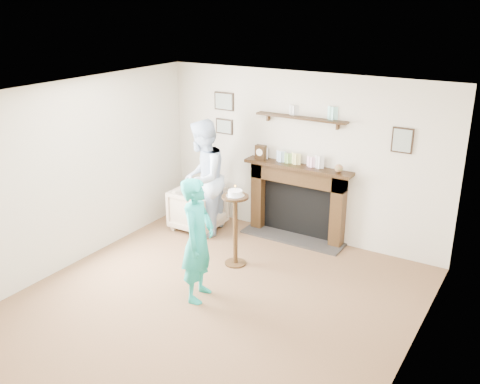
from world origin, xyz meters
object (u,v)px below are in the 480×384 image
armchair (199,228)px  man (204,233)px  pedestal_table (235,216)px  woman (200,296)px

armchair → man: bearing=-123.7°
armchair → pedestal_table: (1.14, -0.73, 0.71)m
armchair → woman: size_ratio=0.48×
man → pedestal_table: pedestal_table is taller
man → woman: bearing=16.7°
armchair → pedestal_table: size_ratio=0.64×
armchair → woman: bearing=-145.6°
man → woman: (1.03, -1.58, 0.00)m
armchair → woman: woman is taller
man → pedestal_table: size_ratio=1.56×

